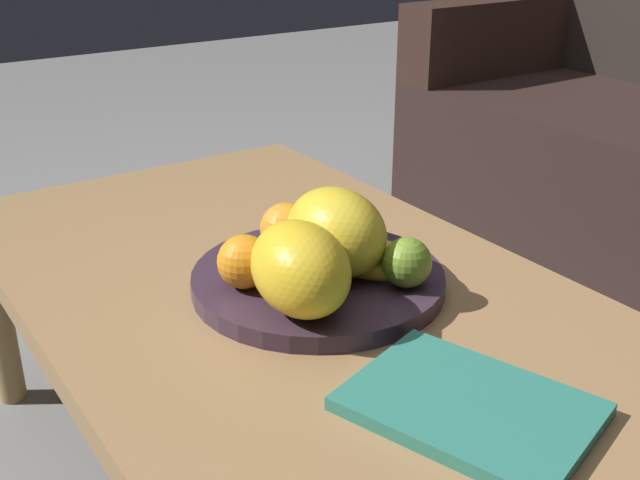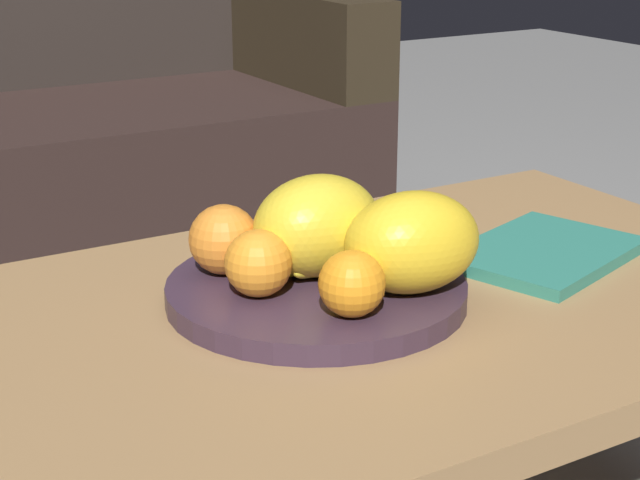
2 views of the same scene
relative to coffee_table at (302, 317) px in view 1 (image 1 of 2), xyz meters
The scene contains 10 objects.
coffee_table is the anchor object (origin of this frame).
fruit_bowl 0.06m from the coffee_table, 79.77° to the left, with size 0.35×0.35×0.03m, color #3A2838.
melon_large_front 0.13m from the coffee_table, 74.28° to the left, with size 0.16×0.12×0.12m, color yellow.
melon_smaller_beside 0.15m from the coffee_table, 33.39° to the right, with size 0.16×0.12×0.12m, color yellow.
orange_front 0.13m from the coffee_table, 103.06° to the right, with size 0.07×0.07×0.07m, color orange.
orange_left 0.17m from the coffee_table, 126.54° to the left, with size 0.08×0.08×0.08m, color orange.
orange_right 0.13m from the coffee_table, 162.89° to the left, with size 0.08×0.08×0.08m, color orange.
apple_front 0.17m from the coffee_table, 45.58° to the left, with size 0.07×0.07×0.07m, color olive.
banana_bunch 0.11m from the coffee_table, 67.86° to the left, with size 0.18×0.11×0.06m.
magazine 0.33m from the coffee_table, ahead, with size 0.25×0.18×0.02m, color #2F7E6E.
Camera 1 is at (0.81, -0.51, 0.90)m, focal length 43.92 mm.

